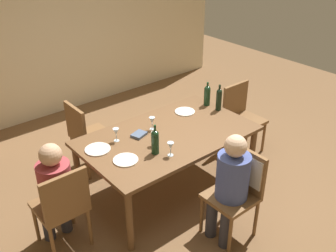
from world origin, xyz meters
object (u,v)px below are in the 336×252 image
Objects in this scene: wine_bottle_tall_green at (207,95)px; handbag at (118,150)px; wine_bottle_dark_red at (155,141)px; wine_glass_centre at (116,132)px; wine_glass_near_left at (152,121)px; wine_bottle_short_olive at (219,99)px; person_man_bearded at (230,182)px; wine_glass_near_right at (171,146)px; chair_far_left at (86,133)px; person_woman_host at (55,188)px; wine_glass_far at (155,136)px; dinner_plate_guest_left at (126,160)px; chair_near at (240,181)px; dinner_plate_host at (98,149)px; dinner_plate_guest_right at (185,112)px; chair_left_end at (63,204)px; chair_right_end at (241,113)px; dining_table at (168,140)px.

wine_bottle_tall_green reaches higher than handbag.
wine_bottle_dark_red is 2.15× the size of wine_glass_centre.
wine_bottle_tall_green is 2.05× the size of wine_glass_near_left.
wine_bottle_short_olive reaches higher than wine_glass_near_left.
wine_glass_near_right is at bearing 20.54° from person_man_bearded.
wine_glass_near_right is at bearing 11.48° from chair_far_left.
person_woman_host reaches higher than wine_bottle_tall_green.
dinner_plate_guest_left is at bearing -172.39° from wine_glass_far.
chair_near is at bearing -121.01° from wine_bottle_tall_green.
handbag is at bearing 62.06° from dinner_plate_guest_left.
chair_far_left is 0.81m from dinner_plate_host.
dinner_plate_guest_right is (1.01, 0.04, -0.10)m from wine_glass_centre.
wine_bottle_short_olive is 2.21× the size of wine_glass_near_left.
wine_glass_centre reaches higher than dinner_plate_guest_right.
person_man_bearded is at bearing -57.57° from dinner_plate_host.
wine_bottle_tall_green is 0.37m from dinner_plate_guest_right.
wine_glass_centre is at bearing 28.22° from chair_near.
dinner_plate_guest_left is (0.68, -0.05, 0.22)m from chair_left_end.
dinner_plate_host is at bearing 134.75° from wine_bottle_dark_red.
wine_glass_far is at bearing 7.61° from dinner_plate_guest_left.
dining_table is at bearing 3.75° from chair_right_end.
person_man_bearded is 3.59× the size of wine_bottle_dark_red.
wine_bottle_short_olive is (-0.47, -0.02, 0.36)m from chair_right_end.
wine_bottle_tall_green is at bearing 1.63° from dinner_plate_host.
chair_left_end is 1.00× the size of chair_right_end.
wine_glass_near_right reaches higher than dining_table.
wine_glass_near_left is at bearing -89.20° from handbag.
wine_bottle_dark_red reaches higher than chair_right_end.
dinner_plate_guest_right is 1.09m from handbag.
chair_right_end is 0.80× the size of person_man_bearded.
person_man_bearded is 1.33m from dinner_plate_guest_right.
chair_right_end is at bearing -4.70° from wine_glass_centre.
chair_left_end is 1.33m from wine_glass_near_left.
wine_glass_far is at bearing 53.98° from wine_bottle_dark_red.
wine_bottle_dark_red is 1.22× the size of dinner_plate_host.
chair_left_end is 2.22m from wine_bottle_short_olive.
dinner_plate_host is (0.57, 0.30, 0.22)m from chair_left_end.
chair_near is 2.00m from chair_far_left.
chair_right_end is 1.44m from wine_glass_near_left.
wine_glass_centre is at bearing 6.65° from dinner_plate_host.
wine_bottle_short_olive is at bearing 7.47° from wine_glass_far.
wine_glass_far is (0.27, -1.03, 0.32)m from chair_far_left.
wine_glass_near_left is at bearing 12.68° from chair_left_end.
dining_table is 0.46m from wine_glass_near_right.
dining_table is at bearing -71.34° from wine_glass_near_left.
chair_far_left is 2.87× the size of wine_bottle_dark_red.
wine_bottle_dark_red is at bearing 32.41° from chair_near.
person_man_bearded is (1.30, -0.97, 0.01)m from person_woman_host.
dinner_plate_guest_right is at bearing 11.29° from chair_left_end.
wine_bottle_tall_green is at bearing -19.20° from chair_right_end.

